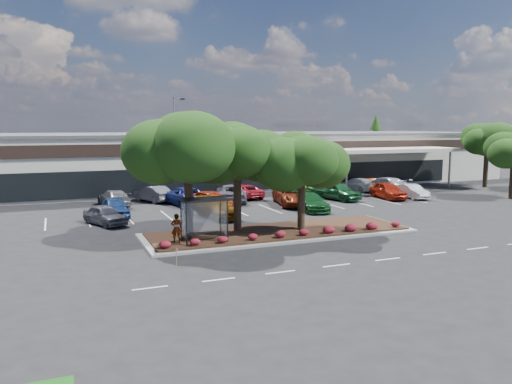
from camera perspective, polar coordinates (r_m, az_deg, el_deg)
name	(u,v)px	position (r m, az deg, el deg)	size (l,w,h in m)	color
ground	(336,244)	(30.90, 9.16, -5.93)	(160.00, 160.00, 0.00)	black
retail_store	(192,159)	(61.72, -7.29, 3.81)	(80.40, 25.20, 6.25)	silver
landscape_island	(279,232)	(33.39, 2.64, -4.60)	(18.00, 6.00, 0.26)	#979692
lane_markings	(266,216)	(39.91, 1.20, -2.75)	(33.12, 20.06, 0.01)	silver
shrub_row	(293,233)	(31.46, 4.25, -4.65)	(17.00, 0.80, 0.50)	maroon
bus_shelter	(203,207)	(30.13, -6.04, -1.74)	(2.75, 1.55, 2.59)	black
island_tree_west	(188,174)	(31.24, -7.76, 2.07)	(7.20, 7.20, 7.89)	#183711
island_tree_mid	(237,175)	(32.96, -2.15, 1.93)	(6.60, 6.60, 7.32)	#183711
island_tree_east	(302,181)	(33.23, 5.24, 1.24)	(5.80, 5.80, 6.50)	#183711
tree_east_far	(487,155)	(63.99, 24.85, 3.89)	(6.40, 6.40, 7.62)	#183711
conifer_north_east	(375,142)	(85.59, 13.46, 5.61)	(3.96, 3.96, 9.00)	#183711
person_waiting	(176,228)	(30.01, -9.08, -4.11)	(0.64, 0.42, 1.75)	#594C47
light_pole	(176,150)	(55.14, -9.19, 4.77)	(1.38, 0.88, 10.23)	#979692
survey_stake	(177,254)	(26.10, -9.05, -7.06)	(0.08, 0.14, 0.95)	#98724F
car_0	(115,207)	(40.82, -15.81, -1.70)	(1.83, 4.56, 1.55)	navy
car_1	(105,215)	(37.94, -16.89, -2.53)	(1.69, 4.20, 1.43)	#5C5E65
car_2	(211,200)	(42.72, -5.11, -0.95)	(2.00, 4.97, 1.69)	maroon
car_3	(217,208)	(39.28, -4.45, -1.82)	(2.13, 5.23, 1.52)	#714308
car_4	(293,196)	(45.34, 4.27, -0.43)	(2.85, 6.17, 1.72)	maroon
car_5	(310,202)	(42.57, 6.22, -1.13)	(2.08, 5.12, 1.48)	#12441B
car_6	(338,191)	(49.04, 9.31, 0.11)	(2.04, 5.06, 1.72)	#174D25
car_7	(412,191)	(51.80, 17.38, 0.07)	(1.47, 4.20, 1.38)	#B0B6BD
car_8	(388,190)	(50.86, 14.85, 0.17)	(1.94, 4.82, 1.64)	#9B1E0C
car_9	(114,198)	(46.58, -15.92, -0.65)	(2.02, 4.97, 1.44)	slate
car_10	(153,194)	(48.23, -11.70, -0.20)	(1.61, 4.61, 1.52)	#5D5D64
car_11	(183,195)	(46.13, -8.32, -0.39)	(2.73, 5.92, 1.65)	navy
car_12	(231,193)	(47.38, -2.90, -0.11)	(2.73, 5.92, 1.65)	#5C5C64
car_13	(244,191)	(49.50, -1.40, 0.08)	(2.30, 5.00, 1.39)	maroon
car_14	(305,188)	(52.28, 5.57, 0.42)	(2.24, 4.85, 1.35)	#1C5019
car_15	(356,185)	(56.00, 11.31, 0.84)	(2.04, 5.01, 1.45)	silver
car_16	(384,185)	(55.37, 14.37, 0.81)	(2.38, 5.85, 1.70)	silver
car_17	(372,184)	(57.15, 13.08, 0.88)	(1.44, 4.14, 1.36)	maroon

